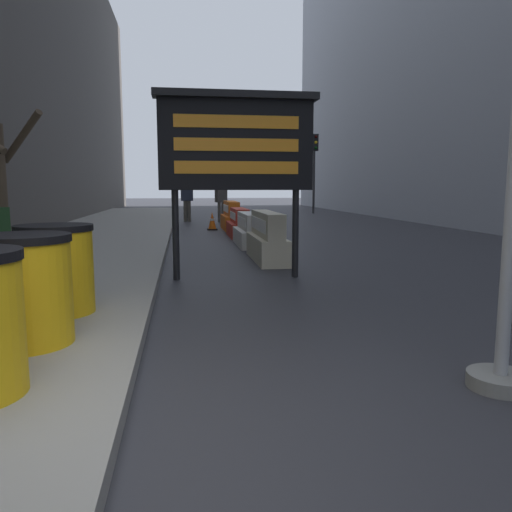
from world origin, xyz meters
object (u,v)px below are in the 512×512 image
object	(u,v)px
barrel_drum_back	(56,269)
barrel_drum_middle	(25,290)
message_board	(236,144)
traffic_light_far_side	(315,156)
jersey_barrier_cream	(267,239)
jersey_barrier_orange_near	(231,217)
traffic_cone_near	(212,221)
jersey_barrier_red_striped	(239,224)
jersey_barrier_white	(250,231)
pedestrian_passerby	(221,198)
traffic_light_near_curb	(187,156)
pedestrian_worker	(187,196)

from	to	relation	value
barrel_drum_back	barrel_drum_middle	bearing A→B (deg)	-89.77
message_board	traffic_light_far_side	distance (m)	18.94
jersey_barrier_cream	jersey_barrier_orange_near	size ratio (longest dim) A/B	0.98
barrel_drum_back	traffic_cone_near	bearing A→B (deg)	78.84
jersey_barrier_red_striped	traffic_cone_near	world-z (taller)	jersey_barrier_red_striped
barrel_drum_back	jersey_barrier_white	world-z (taller)	barrel_drum_back
barrel_drum_back	traffic_light_far_side	size ratio (longest dim) A/B	0.22
jersey_barrier_orange_near	pedestrian_passerby	size ratio (longest dim) A/B	1.28
traffic_light_near_curb	pedestrian_passerby	world-z (taller)	traffic_light_near_curb
jersey_barrier_red_striped	jersey_barrier_orange_near	size ratio (longest dim) A/B	0.81
barrel_drum_back	pedestrian_worker	bearing A→B (deg)	84.63
message_board	jersey_barrier_red_striped	xyz separation A→B (m)	(0.76, 6.36, -1.65)
barrel_drum_middle	jersey_barrier_white	world-z (taller)	barrel_drum_middle
jersey_barrier_white	traffic_light_near_curb	bearing A→B (deg)	97.09
jersey_barrier_cream	pedestrian_worker	bearing A→B (deg)	97.23
barrel_drum_back	traffic_cone_near	size ratio (longest dim) A/B	1.53
barrel_drum_middle	pedestrian_worker	size ratio (longest dim) A/B	0.51
jersey_barrier_white	pedestrian_worker	bearing A→B (deg)	99.31
jersey_barrier_orange_near	barrel_drum_back	bearing A→B (deg)	-104.15
pedestrian_worker	traffic_light_far_side	bearing A→B (deg)	-148.26
pedestrian_worker	barrel_drum_back	bearing A→B (deg)	77.45
message_board	jersey_barrier_cream	distance (m)	2.49
barrel_drum_middle	barrel_drum_back	xyz separation A→B (m)	(-0.00, 1.00, 0.00)
traffic_cone_near	pedestrian_passerby	distance (m)	3.54
pedestrian_worker	pedestrian_passerby	world-z (taller)	pedestrian_worker
traffic_light_near_curb	pedestrian_passerby	distance (m)	3.59
traffic_cone_near	jersey_barrier_cream	bearing A→B (deg)	-84.83
jersey_barrier_white	traffic_light_far_side	bearing A→B (deg)	69.25
traffic_light_near_curb	pedestrian_worker	world-z (taller)	traffic_light_near_curb
traffic_light_near_curb	traffic_light_far_side	bearing A→B (deg)	24.62
jersey_barrier_cream	traffic_light_near_curb	world-z (taller)	traffic_light_near_curb
pedestrian_passerby	traffic_light_near_curb	bearing A→B (deg)	89.96
jersey_barrier_white	traffic_light_far_side	size ratio (longest dim) A/B	0.48
pedestrian_worker	traffic_light_near_curb	bearing A→B (deg)	-98.28
jersey_barrier_red_striped	pedestrian_passerby	bearing A→B (deg)	90.73
jersey_barrier_orange_near	traffic_light_far_side	xyz separation A→B (m)	(5.20, 9.22, 2.52)
jersey_barrier_white	jersey_barrier_orange_near	xyz separation A→B (m)	(0.00, 4.52, 0.07)
barrel_drum_back	traffic_cone_near	xyz separation A→B (m)	(2.16, 10.97, -0.29)
barrel_drum_middle	barrel_drum_back	world-z (taller)	same
message_board	jersey_barrier_cream	size ratio (longest dim) A/B	1.34
jersey_barrier_white	traffic_cone_near	distance (m)	4.48
jersey_barrier_cream	jersey_barrier_white	xyz separation A→B (m)	(-0.00, 2.46, -0.07)
barrel_drum_middle	jersey_barrier_red_striped	size ratio (longest dim) A/B	0.52
message_board	jersey_barrier_white	xyz separation A→B (m)	(0.76, 4.21, -1.66)
barrel_drum_middle	message_board	distance (m)	4.15
jersey_barrier_red_striped	traffic_light_near_curb	distance (m)	9.01
message_board	jersey_barrier_orange_near	size ratio (longest dim) A/B	1.32
traffic_light_far_side	jersey_barrier_orange_near	bearing A→B (deg)	-119.44
message_board	traffic_cone_near	distance (m)	8.81
traffic_cone_near	jersey_barrier_white	bearing A→B (deg)	-81.99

